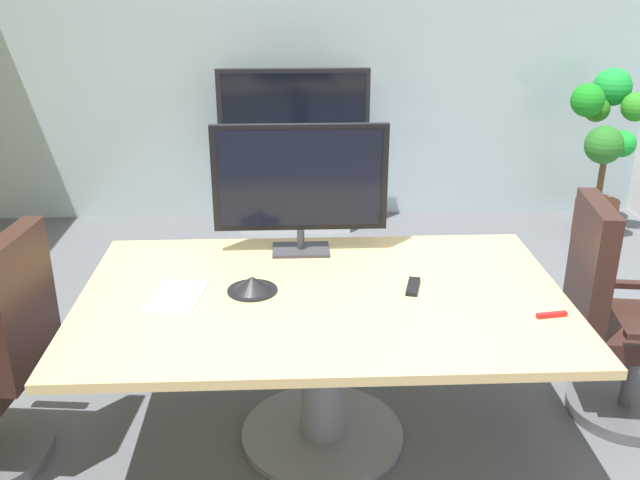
{
  "coord_description": "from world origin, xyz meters",
  "views": [
    {
      "loc": [
        -0.24,
        -2.68,
        2.1
      ],
      "look_at": [
        -0.1,
        0.29,
        0.9
      ],
      "focal_mm": 39.28,
      "sensor_mm": 36.0,
      "label": 1
    }
  ],
  "objects_px": {
    "potted_plant": "(604,143)",
    "conference_phone": "(252,285)",
    "office_chair_right": "(618,331)",
    "conference_table": "(322,328)",
    "tv_monitor": "(300,181)",
    "wall_display_unit": "(295,176)",
    "remote_control": "(413,286)"
  },
  "relations": [
    {
      "from": "conference_phone",
      "to": "remote_control",
      "type": "distance_m",
      "value": 0.71
    },
    {
      "from": "office_chair_right",
      "to": "conference_table",
      "type": "bearing_deg",
      "value": 103.78
    },
    {
      "from": "office_chair_right",
      "to": "potted_plant",
      "type": "bearing_deg",
      "value": -12.42
    },
    {
      "from": "office_chair_right",
      "to": "tv_monitor",
      "type": "relative_size",
      "value": 1.3
    },
    {
      "from": "conference_table",
      "to": "wall_display_unit",
      "type": "relative_size",
      "value": 1.6
    },
    {
      "from": "conference_table",
      "to": "potted_plant",
      "type": "distance_m",
      "value": 3.4
    },
    {
      "from": "wall_display_unit",
      "to": "tv_monitor",
      "type": "bearing_deg",
      "value": -89.71
    },
    {
      "from": "wall_display_unit",
      "to": "conference_phone",
      "type": "xyz_separation_m",
      "value": [
        -0.21,
        -2.75,
        0.34
      ]
    },
    {
      "from": "wall_display_unit",
      "to": "conference_table",
      "type": "bearing_deg",
      "value": -88.02
    },
    {
      "from": "tv_monitor",
      "to": "remote_control",
      "type": "distance_m",
      "value": 0.75
    },
    {
      "from": "conference_table",
      "to": "conference_phone",
      "type": "xyz_separation_m",
      "value": [
        -0.3,
        0.04,
        0.2
      ]
    },
    {
      "from": "conference_table",
      "to": "tv_monitor",
      "type": "distance_m",
      "value": 0.72
    },
    {
      "from": "wall_display_unit",
      "to": "remote_control",
      "type": "xyz_separation_m",
      "value": [
        0.5,
        -2.76,
        0.32
      ]
    },
    {
      "from": "conference_table",
      "to": "office_chair_right",
      "type": "relative_size",
      "value": 1.92
    },
    {
      "from": "office_chair_right",
      "to": "wall_display_unit",
      "type": "xyz_separation_m",
      "value": [
        -1.51,
        2.66,
        -0.01
      ]
    },
    {
      "from": "office_chair_right",
      "to": "wall_display_unit",
      "type": "relative_size",
      "value": 0.83
    },
    {
      "from": "conference_table",
      "to": "wall_display_unit",
      "type": "bearing_deg",
      "value": 91.98
    },
    {
      "from": "office_chair_right",
      "to": "remote_control",
      "type": "distance_m",
      "value": 1.06
    },
    {
      "from": "tv_monitor",
      "to": "potted_plant",
      "type": "height_order",
      "value": "tv_monitor"
    },
    {
      "from": "potted_plant",
      "to": "remote_control",
      "type": "bearing_deg",
      "value": -127.91
    },
    {
      "from": "conference_phone",
      "to": "office_chair_right",
      "type": "bearing_deg",
      "value": 3.12
    },
    {
      "from": "potted_plant",
      "to": "conference_phone",
      "type": "relative_size",
      "value": 5.98
    },
    {
      "from": "conference_phone",
      "to": "remote_control",
      "type": "bearing_deg",
      "value": -0.29
    },
    {
      "from": "tv_monitor",
      "to": "conference_phone",
      "type": "bearing_deg",
      "value": -116.24
    },
    {
      "from": "conference_table",
      "to": "tv_monitor",
      "type": "bearing_deg",
      "value": 99.93
    },
    {
      "from": "office_chair_right",
      "to": "remote_control",
      "type": "relative_size",
      "value": 6.41
    },
    {
      "from": "conference_table",
      "to": "potted_plant",
      "type": "bearing_deg",
      "value": 47.1
    },
    {
      "from": "office_chair_right",
      "to": "tv_monitor",
      "type": "bearing_deg",
      "value": 85.17
    },
    {
      "from": "conference_table",
      "to": "conference_phone",
      "type": "distance_m",
      "value": 0.37
    },
    {
      "from": "conference_phone",
      "to": "potted_plant",
      "type": "bearing_deg",
      "value": 43.11
    },
    {
      "from": "wall_display_unit",
      "to": "remote_control",
      "type": "relative_size",
      "value": 7.71
    },
    {
      "from": "potted_plant",
      "to": "wall_display_unit",
      "type": "bearing_deg",
      "value": 172.74
    }
  ]
}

